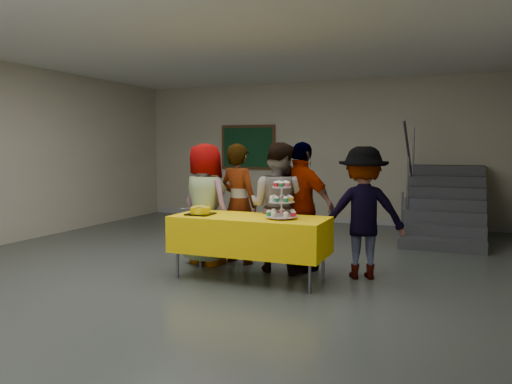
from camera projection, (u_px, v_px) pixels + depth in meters
room_shell at (203, 104)px, 6.07m from camera, size 10.00×10.04×3.02m
bake_table at (250, 234)px, 6.02m from camera, size 1.88×0.78×0.77m
cupcake_stand at (282, 203)px, 5.80m from camera, size 0.38×0.38×0.44m
bear_cake at (200, 210)px, 6.16m from camera, size 0.32×0.36×0.12m
schoolchild_a at (205, 204)px, 6.80m from camera, size 0.93×0.75×1.65m
schoolchild_b at (239, 204)px, 6.86m from camera, size 0.68×0.54×1.65m
schoolchild_c at (278, 207)px, 6.42m from camera, size 0.87×0.72×1.66m
schoolchild_d at (302, 207)px, 6.42m from camera, size 1.06×0.74×1.67m
schoolchild_e at (363, 213)px, 6.09m from camera, size 1.18×0.90×1.61m
staircase at (445, 209)px, 8.98m from camera, size 1.30×2.40×2.04m
noticeboard at (248, 147)px, 11.26m from camera, size 1.30×0.05×1.00m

